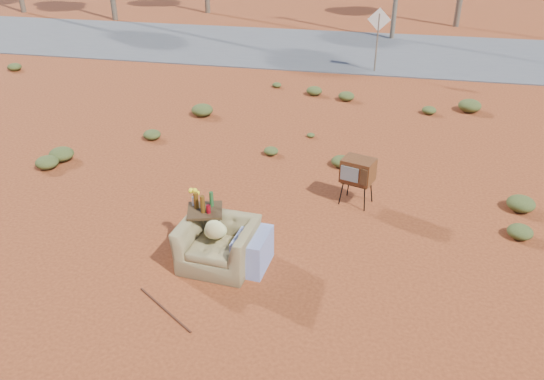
# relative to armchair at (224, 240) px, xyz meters

# --- Properties ---
(ground) EXTENTS (140.00, 140.00, 0.00)m
(ground) POSITION_rel_armchair_xyz_m (0.35, 0.07, -0.48)
(ground) COLOR #97401E
(ground) RESTS_ON ground
(highway) EXTENTS (140.00, 7.00, 0.04)m
(highway) POSITION_rel_armchair_xyz_m (0.35, 15.07, -0.46)
(highway) COLOR #565659
(highway) RESTS_ON ground
(armchair) EXTENTS (1.45, 0.90, 1.03)m
(armchair) POSITION_rel_armchair_xyz_m (0.00, 0.00, 0.00)
(armchair) COLOR olive
(armchair) RESTS_ON ground
(tv_unit) EXTENTS (0.70, 0.63, 0.95)m
(tv_unit) POSITION_rel_armchair_xyz_m (1.93, 2.50, 0.23)
(tv_unit) COLOR black
(tv_unit) RESTS_ON ground
(side_table) EXTENTS (0.70, 0.70, 1.13)m
(side_table) POSITION_rel_armchair_xyz_m (-0.46, 0.34, 0.35)
(side_table) COLOR #3C2A16
(side_table) RESTS_ON ground
(rusty_bar) EXTENTS (1.08, 0.76, 0.03)m
(rusty_bar) POSITION_rel_armchair_xyz_m (-0.54, -1.27, -0.46)
(rusty_bar) COLOR #452112
(rusty_bar) RESTS_ON ground
(road_sign) EXTENTS (0.78, 0.06, 2.19)m
(road_sign) POSITION_rel_armchair_xyz_m (1.85, 12.07, 1.02)
(road_sign) COLOR brown
(road_sign) RESTS_ON ground
(scrub_patch) EXTENTS (17.49, 8.07, 0.33)m
(scrub_patch) POSITION_rel_armchair_xyz_m (-0.47, 4.48, -0.34)
(scrub_patch) COLOR #454E22
(scrub_patch) RESTS_ON ground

